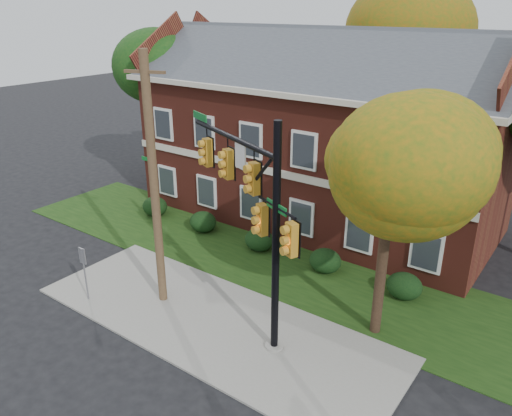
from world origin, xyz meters
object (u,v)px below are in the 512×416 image
Objects in this scene: hedge_right at (325,261)px; sign_post at (84,266)px; hedge_center at (259,240)px; hedge_far_right at (404,286)px; tree_near_right at (400,151)px; tree_left_rear at (167,78)px; hedge_far_left at (155,206)px; apartment_building at (319,125)px; tree_far_rear at (409,39)px; traffic_signal at (253,203)px; utility_pole at (154,185)px; hedge_left at (203,222)px.

sign_post is at bearing -130.37° from hedge_right.
hedge_center is 1.00× the size of hedge_right.
tree_near_right is at bearing -85.48° from hedge_far_right.
hedge_center is 12.23m from tree_left_rear.
hedge_center is (7.00, 0.00, 0.00)m from hedge_far_left.
hedge_far_left and hedge_center have the same top height.
hedge_center is 7.00m from hedge_far_right.
hedge_center is at bearing 158.58° from tree_near_right.
hedge_right is (3.50, -5.25, -4.46)m from apartment_building.
tree_left_rear reaches higher than hedge_far_left.
tree_far_rear is 1.48× the size of traffic_signal.
hedge_right is at bearing -80.64° from tree_far_rear.
utility_pole is at bearing -46.85° from tree_left_rear.
hedge_left is 3.50m from hedge_center.
hedge_center is 0.18× the size of traffic_signal.
apartment_building is 6.89m from hedge_center.
tree_left_rear is at bearing 156.96° from hedge_center.
apartment_building is 8.20× the size of sign_post.
hedge_far_right is 7.55m from traffic_signal.
hedge_far_left is at bearing 180.00° from hedge_right.
hedge_far_right is at bearing 0.00° from hedge_center.
tree_far_rear is (1.34, 13.09, 8.32)m from hedge_center.
tree_near_right reaches higher than hedge_center.
utility_pole reaches higher than hedge_right.
tree_near_right is at bearing 53.74° from traffic_signal.
utility_pole is (-1.84, -18.80, -4.06)m from tree_far_rear.
utility_pole is (-3.89, -0.65, -0.03)m from traffic_signal.
tree_left_rear is at bearing 166.11° from hedge_far_right.
tree_far_rear reaches higher than hedge_far_right.
apartment_building is at bearing 143.11° from hedge_far_right.
hedge_far_right is 18.30m from tree_left_rear.
hedge_far_left is 17.61m from tree_far_rear.
tree_left_rear reaches higher than hedge_center.
traffic_signal is at bearing -10.88° from utility_pole.
tree_near_right is at bearing -69.73° from tree_far_rear.
tree_left_rear reaches higher than hedge_far_right.
hedge_left is 0.16× the size of tree_left_rear.
tree_left_rear is (-9.73, 4.14, 6.16)m from hedge_center.
apartment_building is 7.73m from hedge_left.
traffic_signal is (-3.61, -5.05, 4.29)m from hedge_far_right.
tree_near_right is at bearing -14.81° from hedge_left.
hedge_right is at bearing 142.72° from tree_near_right.
hedge_center is at bearing 66.70° from sign_post.
utility_pole is (-7.50, -5.71, 4.26)m from hedge_far_right.
apartment_building reaches higher than hedge_far_right.
hedge_left is at bearing -123.67° from apartment_building.
traffic_signal reaches higher than hedge_right.
utility_pole is 4.11× the size of sign_post.
hedge_right is 0.12× the size of tree_far_rear.
traffic_signal is (-3.83, -2.22, -1.85)m from tree_near_right.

